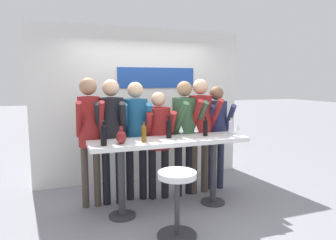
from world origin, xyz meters
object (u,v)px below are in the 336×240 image
object	(u,v)px
wine_bottle_3	(103,134)
wine_bottle_2	(144,133)
tasting_table	(170,151)
person_far_right	(216,126)
person_right	(200,123)
wine_glass_0	(196,129)
wine_bottle_1	(206,127)
person_left	(112,127)
wine_glass_2	(237,127)
wine_bottle_4	(169,127)
person_center_right	(184,125)
decorative_vase	(121,137)
wine_bottle_0	(231,127)
person_center_left	(136,127)
wine_glass_1	(181,129)
person_center	(159,134)
bar_stool	(177,193)
person_far_left	(89,126)

from	to	relation	value
wine_bottle_3	wine_bottle_2	bearing A→B (deg)	4.12
tasting_table	person_far_right	bearing A→B (deg)	27.68
person_right	wine_glass_0	xyz separation A→B (m)	(-0.30, -0.50, -0.00)
person_far_right	wine_bottle_1	distance (m)	0.66
person_left	person_far_right	distance (m)	1.71
wine_glass_2	wine_bottle_4	bearing A→B (deg)	170.38
person_center_right	wine_bottle_4	world-z (taller)	person_center_right
decorative_vase	wine_bottle_0	bearing A→B (deg)	1.13
person_left	person_center_left	xyz separation A→B (m)	(0.37, 0.06, -0.03)
wine_bottle_1	wine_glass_0	bearing A→B (deg)	-153.32
tasting_table	wine_bottle_2	distance (m)	0.50
person_far_right	wine_glass_2	size ratio (longest dim) A/B	9.64
person_center_right	wine_bottle_0	xyz separation A→B (m)	(0.51, -0.51, 0.02)
tasting_table	wine_bottle_1	size ratio (longest dim) A/B	7.56
person_right	wine_bottle_4	xyz separation A→B (m)	(-0.66, -0.37, 0.02)
wine_glass_1	decorative_vase	size ratio (longest dim) A/B	0.80
person_center_left	wine_bottle_4	size ratio (longest dim) A/B	5.47
wine_bottle_4	person_center	bearing A→B (deg)	94.90
person_center	bar_stool	bearing A→B (deg)	-88.91
wine_glass_0	wine_bottle_1	bearing A→B (deg)	26.68
wine_bottle_2	wine_glass_2	world-z (taller)	wine_bottle_2
wine_bottle_0	wine_bottle_2	size ratio (longest dim) A/B	1.05
bar_stool	wine_glass_0	size ratio (longest dim) A/B	4.38
person_far_left	wine_glass_2	world-z (taller)	person_far_left
wine_bottle_4	decorative_vase	distance (m)	0.72
person_far_left	person_center_right	world-z (taller)	person_far_left
person_far_left	person_center	xyz separation A→B (m)	(1.00, -0.03, -0.16)
person_left	wine_bottle_4	bearing A→B (deg)	-15.47
wine_glass_0	wine_glass_1	world-z (taller)	same
wine_bottle_2	wine_bottle_4	xyz separation A→B (m)	(0.40, 0.16, 0.03)
wine_glass_1	wine_glass_2	world-z (taller)	same
wine_glass_0	wine_bottle_3	bearing A→B (deg)	-177.23
person_center_right	wine_glass_1	size ratio (longest dim) A/B	10.12
wine_bottle_1	person_left	bearing A→B (deg)	161.89
wine_bottle_1	person_center_right	bearing A→B (deg)	111.16
wine_bottle_4	wine_glass_1	xyz separation A→B (m)	(0.15, -0.08, -0.02)
person_far_left	decorative_vase	distance (m)	0.67
wine_bottle_0	wine_glass_2	world-z (taller)	wine_bottle_0
tasting_table	person_left	world-z (taller)	person_left
person_center_left	wine_glass_0	distance (m)	0.92
person_far_left	person_right	bearing A→B (deg)	0.14
person_center_right	wine_bottle_4	xyz separation A→B (m)	(-0.39, -0.36, 0.04)
person_far_left	wine_bottle_2	size ratio (longest dim) A/B	6.92
tasting_table	wine_glass_0	world-z (taller)	wine_glass_0
person_center_right	wine_glass_0	bearing A→B (deg)	-103.33
tasting_table	decorative_vase	bearing A→B (deg)	-171.32
bar_stool	person_center_right	distance (m)	1.42
tasting_table	wine_glass_1	size ratio (longest dim) A/B	12.34
bar_stool	wine_glass_1	world-z (taller)	wine_glass_1
person_far_right	wine_glass_0	world-z (taller)	person_far_right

